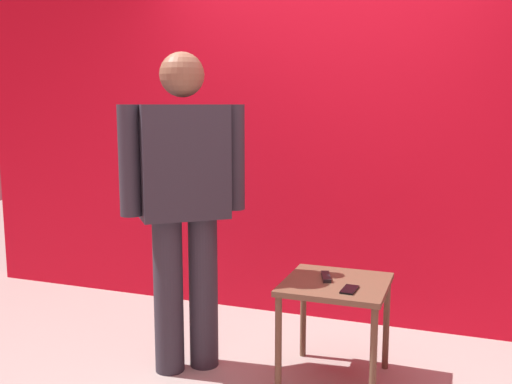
{
  "coord_description": "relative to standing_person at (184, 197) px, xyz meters",
  "views": [
    {
      "loc": [
        0.88,
        -2.51,
        1.51
      ],
      "look_at": [
        -0.23,
        0.55,
        1.01
      ],
      "focal_mm": 40.34,
      "sensor_mm": 36.0,
      "label": 1
    }
  ],
  "objects": [
    {
      "name": "back_wall_red",
      "position": [
        0.57,
        1.09,
        0.45
      ],
      "size": [
        5.7,
        0.12,
        2.91
      ],
      "primitive_type": "cube",
      "color": "red",
      "rests_on": "ground_plane"
    },
    {
      "name": "standing_person",
      "position": [
        0.0,
        0.0,
        0.0
      ],
      "size": [
        0.62,
        0.54,
        1.79
      ],
      "color": "#2D2D38",
      "rests_on": "ground_plane"
    },
    {
      "name": "side_table",
      "position": [
        0.83,
        0.13,
        -0.52
      ],
      "size": [
        0.55,
        0.55,
        0.56
      ],
      "color": "brown",
      "rests_on": "ground_plane"
    },
    {
      "name": "cell_phone",
      "position": [
        0.93,
        0.01,
        -0.43
      ],
      "size": [
        0.08,
        0.15,
        0.01
      ],
      "primitive_type": "cube",
      "rotation": [
        0.0,
        0.0,
        -0.06
      ],
      "color": "black",
      "rests_on": "side_table"
    },
    {
      "name": "tv_remote",
      "position": [
        0.77,
        0.17,
        -0.43
      ],
      "size": [
        0.09,
        0.18,
        0.02
      ],
      "primitive_type": "cube",
      "rotation": [
        0.0,
        0.0,
        0.31
      ],
      "color": "black",
      "rests_on": "side_table"
    }
  ]
}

